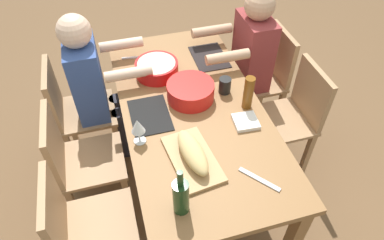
{
  "coord_description": "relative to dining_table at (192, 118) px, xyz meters",
  "views": [
    {
      "loc": [
        -1.5,
        0.42,
        2.21
      ],
      "look_at": [
        0.0,
        0.0,
        0.63
      ],
      "focal_mm": 32.68,
      "sensor_mm": 36.0,
      "label": 1
    }
  ],
  "objects": [
    {
      "name": "cutting_board",
      "position": [
        -0.39,
        0.11,
        0.1
      ],
      "size": [
        0.42,
        0.27,
        0.02
      ],
      "primitive_type": "cube",
      "rotation": [
        0.0,
        0.0,
        0.12
      ],
      "color": "tan",
      "rests_on": "dining_table"
    },
    {
      "name": "dining_table",
      "position": [
        0.0,
        0.0,
        0.0
      ],
      "size": [
        1.71,
        0.84,
        0.74
      ],
      "color": "olive",
      "rests_on": "ground_plane"
    },
    {
      "name": "wine_bottle",
      "position": [
        -0.66,
        0.24,
        0.2
      ],
      "size": [
        0.08,
        0.08,
        0.29
      ],
      "color": "#193819",
      "rests_on": "dining_table"
    },
    {
      "name": "cup_near_center",
      "position": [
        0.08,
        -0.24,
        0.14
      ],
      "size": [
        0.08,
        0.08,
        0.1
      ],
      "primitive_type": "cylinder",
      "color": "black",
      "rests_on": "dining_table"
    },
    {
      "name": "diner_far_right",
      "position": [
        0.47,
        0.56,
        0.05
      ],
      "size": [
        0.41,
        0.53,
        1.2
      ],
      "color": "#2D2D38",
      "rests_on": "ground_plane"
    },
    {
      "name": "chair_far_center",
      "position": [
        0.0,
        0.74,
        -0.17
      ],
      "size": [
        0.4,
        0.4,
        0.85
      ],
      "color": "#A87F56",
      "rests_on": "ground_plane"
    },
    {
      "name": "fork_far_right",
      "position": [
        0.61,
        0.26,
        0.1
      ],
      "size": [
        0.04,
        0.17,
        0.01
      ],
      "primitive_type": "cube",
      "rotation": [
        0.0,
        0.0,
        -0.15
      ],
      "color": "silver",
      "rests_on": "dining_table"
    },
    {
      "name": "chair_far_left",
      "position": [
        -0.47,
        0.74,
        -0.17
      ],
      "size": [
        0.4,
        0.4,
        0.85
      ],
      "color": "#A87F56",
      "rests_on": "ground_plane"
    },
    {
      "name": "napkin_stack",
      "position": [
        -0.21,
        -0.26,
        0.1
      ],
      "size": [
        0.15,
        0.15,
        0.02
      ],
      "primitive_type": "cube",
      "rotation": [
        0.0,
        0.0,
        -0.07
      ],
      "color": "white",
      "rests_on": "dining_table"
    },
    {
      "name": "ground_plane",
      "position": [
        0.0,
        0.0,
        -0.65
      ],
      "size": [
        8.0,
        8.0,
        0.0
      ],
      "primitive_type": "plane",
      "color": "brown"
    },
    {
      "name": "serving_bowl_fruit",
      "position": [
        0.09,
        -0.01,
        0.15
      ],
      "size": [
        0.29,
        0.29,
        0.11
      ],
      "color": "red",
      "rests_on": "dining_table"
    },
    {
      "name": "chair_near_center",
      "position": [
        0.0,
        -0.74,
        -0.17
      ],
      "size": [
        0.4,
        0.4,
        0.85
      ],
      "color": "#A87F56",
      "rests_on": "ground_plane"
    },
    {
      "name": "placemat_far_center",
      "position": [
        0.0,
        0.26,
        0.09
      ],
      "size": [
        0.32,
        0.23,
        0.01
      ],
      "primitive_type": "cube",
      "color": "black",
      "rests_on": "dining_table"
    },
    {
      "name": "chair_near_right",
      "position": [
        0.47,
        -0.74,
        -0.17
      ],
      "size": [
        0.4,
        0.4,
        0.85
      ],
      "color": "#A87F56",
      "rests_on": "ground_plane"
    },
    {
      "name": "diner_near_right",
      "position": [
        0.47,
        -0.56,
        0.05
      ],
      "size": [
        0.41,
        0.53,
        1.2
      ],
      "color": "#2D2D38",
      "rests_on": "ground_plane"
    },
    {
      "name": "placemat_near_right",
      "position": [
        0.47,
        -0.26,
        0.09
      ],
      "size": [
        0.32,
        0.23,
        0.01
      ],
      "primitive_type": "cube",
      "color": "black",
      "rests_on": "dining_table"
    },
    {
      "name": "beer_bottle",
      "position": [
        -0.08,
        -0.32,
        0.2
      ],
      "size": [
        0.06,
        0.06,
        0.22
      ],
      "primitive_type": "cylinder",
      "color": "brown",
      "rests_on": "dining_table"
    },
    {
      "name": "chair_far_right",
      "position": [
        0.47,
        0.74,
        -0.17
      ],
      "size": [
        0.4,
        0.4,
        0.85
      ],
      "color": "#A87F56",
      "rests_on": "ground_plane"
    },
    {
      "name": "serving_bowl_pasta",
      "position": [
        0.38,
        0.14,
        0.14
      ],
      "size": [
        0.29,
        0.29,
        0.09
      ],
      "color": "red",
      "rests_on": "dining_table"
    },
    {
      "name": "bread_loaf",
      "position": [
        -0.39,
        0.11,
        0.16
      ],
      "size": [
        0.33,
        0.15,
        0.09
      ],
      "primitive_type": "ellipsoid",
      "rotation": [
        0.0,
        0.0,
        0.12
      ],
      "color": "tan",
      "rests_on": "cutting_board"
    },
    {
      "name": "wine_glass",
      "position": [
        -0.18,
        0.35,
        0.21
      ],
      "size": [
        0.08,
        0.08,
        0.17
      ],
      "color": "silver",
      "rests_on": "dining_table"
    },
    {
      "name": "carving_knife",
      "position": [
        -0.61,
        -0.18,
        0.1
      ],
      "size": [
        0.19,
        0.16,
        0.01
      ],
      "primitive_type": "cube",
      "rotation": [
        0.0,
        0.0,
        0.68
      ],
      "color": "silver",
      "rests_on": "dining_table"
    }
  ]
}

